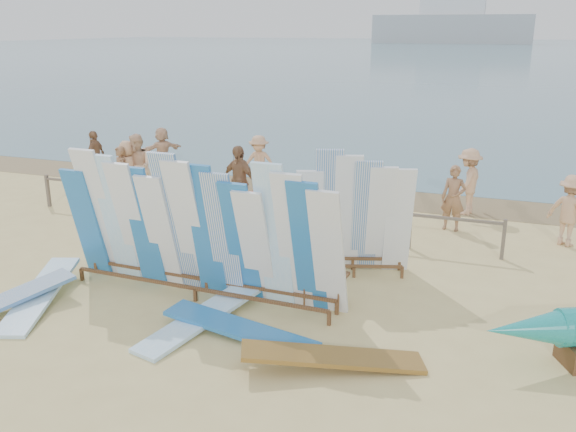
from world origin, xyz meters
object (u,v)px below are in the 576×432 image
at_px(stroller, 342,208).
at_px(beachgoer_0, 129,169).
at_px(vendor_table, 325,289).
at_px(flat_board_d, 240,335).
at_px(beachgoer_3, 259,163).
at_px(beachgoer_extra_0, 570,211).
at_px(flat_board_b, 201,324).
at_px(beachgoer_9, 468,182).
at_px(beachgoer_4, 239,181).
at_px(side_surfboard_rack, 354,218).
at_px(beachgoer_1, 121,173).
at_px(beach_chair_right, 258,214).
at_px(beachgoer_extra_1, 96,156).
at_px(beachgoer_11, 162,151).
at_px(flat_board_a, 41,303).
at_px(beach_chair_left, 282,212).
at_px(flat_board_c, 333,368).
at_px(beachgoer_2, 138,167).
at_px(beachgoer_7, 453,198).
at_px(main_surfboard_rack, 198,234).

bearing_deg(stroller, beachgoer_0, 157.14).
xyz_separation_m(vendor_table, flat_board_d, (-1.00, -1.47, -0.34)).
xyz_separation_m(vendor_table, beachgoer_3, (-4.23, 7.24, 0.50)).
bearing_deg(beachgoer_0, beachgoer_extra_0, 101.92).
bearing_deg(flat_board_b, beachgoer_9, 79.74).
distance_m(flat_board_d, beachgoer_4, 6.64).
relative_size(side_surfboard_rack, beachgoer_1, 1.69).
height_order(stroller, beachgoer_extra_0, beachgoer_extra_0).
relative_size(flat_board_b, beach_chair_right, 3.40).
bearing_deg(beachgoer_extra_1, flat_board_b, 37.56).
relative_size(side_surfboard_rack, beachgoer_11, 1.64).
height_order(flat_board_a, beachgoer_extra_0, beachgoer_extra_0).
height_order(beach_chair_right, beachgoer_9, beachgoer_9).
relative_size(beachgoer_extra_1, beachgoer_0, 0.99).
bearing_deg(flat_board_d, beachgoer_9, -12.02).
height_order(beachgoer_11, beachgoer_extra_0, beachgoer_extra_0).
distance_m(beach_chair_left, beachgoer_1, 5.15).
relative_size(side_surfboard_rack, flat_board_c, 0.97).
distance_m(stroller, beachgoer_9, 3.58).
bearing_deg(beachgoer_9, beachgoer_11, -83.31).
height_order(flat_board_d, beachgoer_0, beachgoer_0).
relative_size(flat_board_c, flat_board_a, 1.00).
xyz_separation_m(flat_board_b, beachgoer_0, (-5.74, 6.54, 0.84)).
height_order(beach_chair_right, stroller, stroller).
height_order(stroller, beachgoer_0, beachgoer_0).
height_order(flat_board_a, beachgoer_extra_1, beachgoer_extra_1).
height_order(vendor_table, beach_chair_right, vendor_table).
distance_m(flat_board_c, beach_chair_right, 7.07).
xyz_separation_m(flat_board_a, beachgoer_2, (-2.27, 6.76, 0.94)).
height_order(vendor_table, beachgoer_4, beachgoer_4).
relative_size(vendor_table, beachgoer_11, 0.64).
relative_size(flat_board_a, beachgoer_4, 1.43).
height_order(side_surfboard_rack, beachgoer_extra_0, side_surfboard_rack).
relative_size(stroller, beachgoer_4, 0.62).
xyz_separation_m(flat_board_d, flat_board_a, (-3.90, -0.13, 0.00)).
xyz_separation_m(vendor_table, flat_board_b, (-1.78, -1.34, -0.34)).
bearing_deg(flat_board_d, beachgoer_3, 28.18).
height_order(flat_board_a, beachgoer_4, beachgoer_4).
relative_size(beach_chair_left, beachgoer_extra_0, 0.55).
distance_m(beachgoer_9, beachgoer_7, 1.52).
bearing_deg(beachgoer_7, beachgoer_3, 169.68).
relative_size(beachgoer_11, beachgoer_extra_0, 0.97).
distance_m(beach_chair_left, beachgoer_11, 6.76).
bearing_deg(beach_chair_left, side_surfboard_rack, -58.83).
height_order(main_surfboard_rack, side_surfboard_rack, main_surfboard_rack).
xyz_separation_m(side_surfboard_rack, beachgoer_11, (-8.19, 6.36, -0.37)).
distance_m(flat_board_d, beach_chair_left, 6.04).
relative_size(flat_board_b, beachgoer_11, 1.69).
height_order(flat_board_b, beach_chair_left, beach_chair_left).
distance_m(flat_board_a, beachgoer_3, 8.90).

